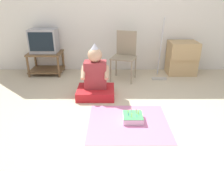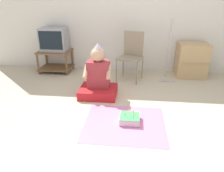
# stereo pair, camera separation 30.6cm
# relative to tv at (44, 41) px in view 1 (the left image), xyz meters

# --- Properties ---
(ground_plane) EXTENTS (16.00, 16.00, 0.00)m
(ground_plane) POSITION_rel_tv_xyz_m (1.57, -1.95, -0.68)
(ground_plane) COLOR beige
(wall_back) EXTENTS (6.40, 0.06, 2.55)m
(wall_back) POSITION_rel_tv_xyz_m (1.57, 0.26, 0.59)
(wall_back) COLOR silver
(wall_back) RESTS_ON ground_plane
(tv_stand) EXTENTS (0.66, 0.51, 0.45)m
(tv_stand) POSITION_rel_tv_xyz_m (0.00, -0.02, -0.41)
(tv_stand) COLOR brown
(tv_stand) RESTS_ON ground_plane
(tv) EXTENTS (0.53, 0.39, 0.46)m
(tv) POSITION_rel_tv_xyz_m (0.00, 0.00, 0.00)
(tv) COLOR #99999E
(tv) RESTS_ON tv_stand
(folding_chair) EXTENTS (0.54, 0.51, 0.91)m
(folding_chair) POSITION_rel_tv_xyz_m (1.60, -0.30, -0.16)
(folding_chair) COLOR gray
(folding_chair) RESTS_ON ground_plane
(cardboard_box_stack) EXTENTS (0.57, 0.47, 0.67)m
(cardboard_box_stack) POSITION_rel_tv_xyz_m (2.79, -0.03, -0.34)
(cardboard_box_stack) COLOR tan
(cardboard_box_stack) RESTS_ON ground_plane
(dust_mop) EXTENTS (0.28, 0.27, 1.17)m
(dust_mop) POSITION_rel_tv_xyz_m (2.28, -0.31, -0.35)
(dust_mop) COLOR #B2ADA3
(dust_mop) RESTS_ON ground_plane
(person_seated) EXTENTS (0.59, 0.50, 0.86)m
(person_seated) POSITION_rel_tv_xyz_m (1.10, -1.11, -0.41)
(person_seated) COLOR red
(person_seated) RESTS_ON ground_plane
(party_cloth) EXTENTS (1.03, 0.93, 0.01)m
(party_cloth) POSITION_rel_tv_xyz_m (1.57, -1.94, -0.68)
(party_cloth) COLOR pink
(party_cloth) RESTS_ON ground_plane
(birthday_cake) EXTENTS (0.26, 0.26, 0.14)m
(birthday_cake) POSITION_rel_tv_xyz_m (1.63, -1.89, -0.63)
(birthday_cake) COLOR silver
(birthday_cake) RESTS_ON party_cloth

